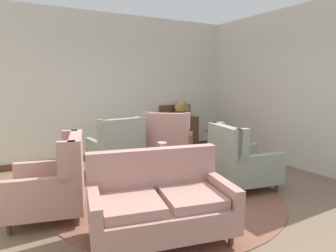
{
  "coord_description": "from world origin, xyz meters",
  "views": [
    {
      "loc": [
        -2.06,
        -3.37,
        1.7
      ],
      "look_at": [
        0.35,
        0.91,
        0.94
      ],
      "focal_mm": 31.68,
      "sensor_mm": 36.0,
      "label": 1
    }
  ],
  "objects_px": {
    "porcelain_vase": "(162,155)",
    "side_table": "(218,144)",
    "armchair_near_sideboard": "(240,163)",
    "armchair_foreground_right": "(168,145)",
    "sideboard": "(179,132)",
    "coffee_table": "(158,172)",
    "settee": "(160,204)",
    "gramophone": "(183,106)",
    "armchair_beside_settee": "(54,184)",
    "armchair_back_corner": "(117,151)"
  },
  "relations": [
    {
      "from": "armchair_foreground_right",
      "to": "armchair_beside_settee",
      "type": "xyz_separation_m",
      "value": [
        -2.29,
        -1.17,
        -0.02
      ]
    },
    {
      "from": "armchair_foreground_right",
      "to": "sideboard",
      "type": "relative_size",
      "value": 1.11
    },
    {
      "from": "armchair_foreground_right",
      "to": "porcelain_vase",
      "type": "bearing_deg",
      "value": 96.28
    },
    {
      "from": "porcelain_vase",
      "to": "side_table",
      "type": "distance_m",
      "value": 1.97
    },
    {
      "from": "coffee_table",
      "to": "armchair_beside_settee",
      "type": "xyz_separation_m",
      "value": [
        -1.43,
        0.05,
        0.05
      ]
    },
    {
      "from": "armchair_near_sideboard",
      "to": "armchair_beside_settee",
      "type": "height_order",
      "value": "armchair_beside_settee"
    },
    {
      "from": "armchair_beside_settee",
      "to": "porcelain_vase",
      "type": "bearing_deg",
      "value": 100.84
    },
    {
      "from": "settee",
      "to": "gramophone",
      "type": "relative_size",
      "value": 3.0
    },
    {
      "from": "coffee_table",
      "to": "porcelain_vase",
      "type": "relative_size",
      "value": 2.24
    },
    {
      "from": "armchair_back_corner",
      "to": "armchair_near_sideboard",
      "type": "xyz_separation_m",
      "value": [
        1.43,
        -1.64,
        -0.01
      ]
    },
    {
      "from": "armchair_foreground_right",
      "to": "side_table",
      "type": "height_order",
      "value": "armchair_foreground_right"
    },
    {
      "from": "gramophone",
      "to": "sideboard",
      "type": "bearing_deg",
      "value": 118.24
    },
    {
      "from": "armchair_beside_settee",
      "to": "armchair_back_corner",
      "type": "bearing_deg",
      "value": 148.92
    },
    {
      "from": "porcelain_vase",
      "to": "settee",
      "type": "xyz_separation_m",
      "value": [
        -0.57,
        -1.01,
        -0.24
      ]
    },
    {
      "from": "coffee_table",
      "to": "gramophone",
      "type": "bearing_deg",
      "value": 50.45
    },
    {
      "from": "armchair_back_corner",
      "to": "armchair_foreground_right",
      "type": "distance_m",
      "value": 1.03
    },
    {
      "from": "armchair_beside_settee",
      "to": "sideboard",
      "type": "bearing_deg",
      "value": 139.3
    },
    {
      "from": "settee",
      "to": "armchair_beside_settee",
      "type": "xyz_separation_m",
      "value": [
        -0.91,
        1.1,
        0.04
      ]
    },
    {
      "from": "armchair_foreground_right",
      "to": "sideboard",
      "type": "xyz_separation_m",
      "value": [
        0.88,
        1.05,
        0.04
      ]
    },
    {
      "from": "porcelain_vase",
      "to": "coffee_table",
      "type": "bearing_deg",
      "value": 137.13
    },
    {
      "from": "armchair_beside_settee",
      "to": "sideboard",
      "type": "height_order",
      "value": "sideboard"
    },
    {
      "from": "side_table",
      "to": "sideboard",
      "type": "relative_size",
      "value": 0.66
    },
    {
      "from": "armchair_beside_settee",
      "to": "side_table",
      "type": "relative_size",
      "value": 1.45
    },
    {
      "from": "coffee_table",
      "to": "sideboard",
      "type": "bearing_deg",
      "value": 52.41
    },
    {
      "from": "armchair_near_sideboard",
      "to": "side_table",
      "type": "bearing_deg",
      "value": -14.06
    },
    {
      "from": "coffee_table",
      "to": "armchair_near_sideboard",
      "type": "bearing_deg",
      "value": -15.43
    },
    {
      "from": "porcelain_vase",
      "to": "armchair_beside_settee",
      "type": "height_order",
      "value": "armchair_beside_settee"
    },
    {
      "from": "armchair_near_sideboard",
      "to": "side_table",
      "type": "relative_size",
      "value": 1.41
    },
    {
      "from": "coffee_table",
      "to": "gramophone",
      "type": "distance_m",
      "value": 2.91
    },
    {
      "from": "armchair_near_sideboard",
      "to": "coffee_table",
      "type": "bearing_deg",
      "value": 84.69
    },
    {
      "from": "coffee_table",
      "to": "settee",
      "type": "bearing_deg",
      "value": -116.4
    },
    {
      "from": "armchair_back_corner",
      "to": "armchair_foreground_right",
      "type": "xyz_separation_m",
      "value": [
        1.03,
        -0.07,
        0.01
      ]
    },
    {
      "from": "porcelain_vase",
      "to": "armchair_near_sideboard",
      "type": "height_order",
      "value": "armchair_near_sideboard"
    },
    {
      "from": "coffee_table",
      "to": "armchair_foreground_right",
      "type": "xyz_separation_m",
      "value": [
        0.86,
        1.22,
        0.07
      ]
    },
    {
      "from": "settee",
      "to": "side_table",
      "type": "xyz_separation_m",
      "value": [
        2.32,
        1.9,
        0.05
      ]
    },
    {
      "from": "armchair_beside_settee",
      "to": "side_table",
      "type": "bearing_deg",
      "value": 118.23
    },
    {
      "from": "settee",
      "to": "armchair_foreground_right",
      "type": "distance_m",
      "value": 2.66
    },
    {
      "from": "settee",
      "to": "armchair_near_sideboard",
      "type": "distance_m",
      "value": 1.92
    },
    {
      "from": "armchair_back_corner",
      "to": "armchair_near_sideboard",
      "type": "distance_m",
      "value": 2.17
    },
    {
      "from": "armchair_back_corner",
      "to": "gramophone",
      "type": "relative_size",
      "value": 1.95
    },
    {
      "from": "porcelain_vase",
      "to": "armchair_back_corner",
      "type": "xyz_separation_m",
      "value": [
        -0.21,
        1.33,
        -0.19
      ]
    },
    {
      "from": "coffee_table",
      "to": "armchair_near_sideboard",
      "type": "relative_size",
      "value": 0.73
    },
    {
      "from": "armchair_near_sideboard",
      "to": "side_table",
      "type": "distance_m",
      "value": 1.31
    },
    {
      "from": "armchair_foreground_right",
      "to": "sideboard",
      "type": "bearing_deg",
      "value": -90.94
    },
    {
      "from": "armchair_beside_settee",
      "to": "side_table",
      "type": "xyz_separation_m",
      "value": [
        3.22,
        0.8,
        0.01
      ]
    },
    {
      "from": "side_table",
      "to": "armchair_foreground_right",
      "type": "bearing_deg",
      "value": 158.16
    },
    {
      "from": "armchair_foreground_right",
      "to": "settee",
      "type": "bearing_deg",
      "value": 97.83
    },
    {
      "from": "armchair_back_corner",
      "to": "porcelain_vase",
      "type": "bearing_deg",
      "value": 94.03
    },
    {
      "from": "porcelain_vase",
      "to": "armchair_beside_settee",
      "type": "distance_m",
      "value": 1.49
    },
    {
      "from": "porcelain_vase",
      "to": "armchair_foreground_right",
      "type": "relative_size",
      "value": 0.27
    }
  ]
}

